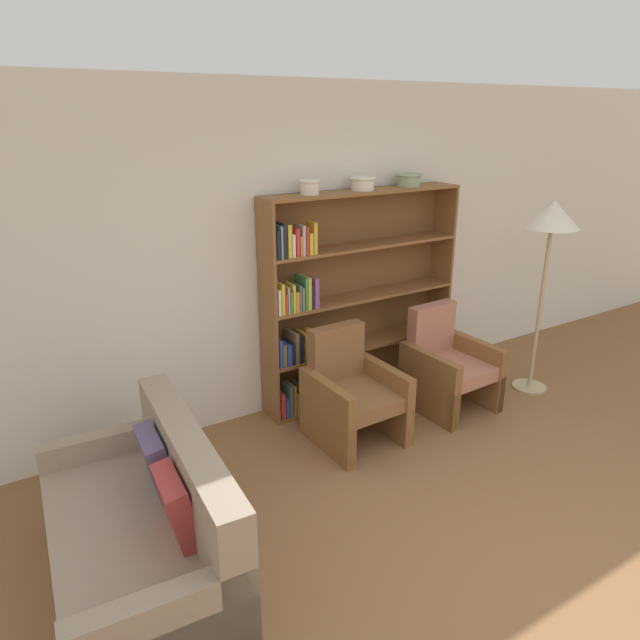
# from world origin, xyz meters

# --- Properties ---
(ground_plane) EXTENTS (24.00, 24.00, 0.00)m
(ground_plane) POSITION_xyz_m (0.00, 0.00, 0.00)
(ground_plane) COLOR brown
(wall_back) EXTENTS (12.00, 0.06, 2.75)m
(wall_back) POSITION_xyz_m (0.00, 2.87, 1.38)
(wall_back) COLOR silver
(wall_back) RESTS_ON ground
(bookshelf) EXTENTS (1.90, 0.30, 1.88)m
(bookshelf) POSITION_xyz_m (0.37, 2.70, 0.92)
(bookshelf) COLOR brown
(bookshelf) RESTS_ON ground
(bowl_brass) EXTENTS (0.17, 0.17, 0.11)m
(bowl_brass) POSITION_xyz_m (0.01, 2.68, 1.95)
(bowl_brass) COLOR silver
(bowl_brass) RESTS_ON bookshelf
(bowl_olive) EXTENTS (0.22, 0.22, 0.11)m
(bowl_olive) POSITION_xyz_m (0.52, 2.68, 1.95)
(bowl_olive) COLOR silver
(bowl_olive) RESTS_ON bookshelf
(bowl_sage) EXTENTS (0.23, 0.23, 0.11)m
(bowl_sage) POSITION_xyz_m (1.02, 2.68, 1.95)
(bowl_sage) COLOR gray
(bowl_sage) RESTS_ON bookshelf
(couch) EXTENTS (0.94, 1.66, 0.86)m
(couch) POSITION_xyz_m (-1.80, 1.44, 0.30)
(couch) COLOR gray
(couch) RESTS_ON ground
(armchair_leather) EXTENTS (0.65, 0.69, 0.89)m
(armchair_leather) POSITION_xyz_m (0.03, 2.07, 0.38)
(armchair_leather) COLOR brown
(armchair_leather) RESTS_ON ground
(armchair_cushioned) EXTENTS (0.67, 0.70, 0.89)m
(armchair_cushioned) POSITION_xyz_m (1.06, 2.07, 0.38)
(armchair_cushioned) COLOR brown
(armchair_cushioned) RESTS_ON ground
(floor_lamp) EXTENTS (0.47, 0.47, 1.79)m
(floor_lamp) POSITION_xyz_m (1.99, 1.88, 1.58)
(floor_lamp) COLOR tan
(floor_lamp) RESTS_ON ground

